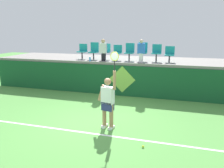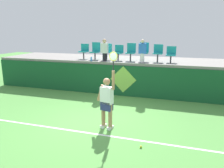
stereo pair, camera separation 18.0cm
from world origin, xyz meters
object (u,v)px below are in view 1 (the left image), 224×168
water_bottle (90,59)px  stadium_chair_3 (117,52)px  stadium_chair_6 (157,52)px  spectator_0 (141,51)px  spectator_1 (103,50)px  stadium_chair_2 (106,51)px  stadium_chair_7 (170,53)px  stadium_chair_5 (143,51)px  stadium_chair_4 (130,51)px  tennis_ball (143,146)px  stadium_chair_0 (82,50)px  tennis_player (108,101)px  stadium_chair_1 (94,50)px

water_bottle → stadium_chair_3: 1.43m
stadium_chair_6 → spectator_0: 0.80m
stadium_chair_6 → spectator_1: size_ratio=0.78×
stadium_chair_3 → stadium_chair_2: bearing=179.8°
water_bottle → stadium_chair_7: (3.76, 0.71, 0.32)m
stadium_chair_5 → stadium_chair_4: bearing=-179.8°
tennis_ball → stadium_chair_0: stadium_chair_0 is taller
stadium_chair_2 → tennis_player: bearing=-71.3°
water_bottle → stadium_chair_2: (0.58, 0.71, 0.37)m
stadium_chair_2 → stadium_chair_6: size_ratio=0.99×
stadium_chair_0 → stadium_chair_1: size_ratio=0.90×
water_bottle → stadium_chair_3: size_ratio=0.26×
spectator_1 → stadium_chair_2: bearing=90.0°
tennis_ball → water_bottle: water_bottle is taller
stadium_chair_0 → stadium_chair_7: (4.46, 0.00, -0.03)m
stadium_chair_1 → stadium_chair_6: stadium_chair_1 is taller
water_bottle → stadium_chair_7: bearing=10.7°
stadium_chair_7 → stadium_chair_3: bearing=-180.0°
spectator_1 → spectator_0: bearing=-0.5°
stadium_chair_0 → stadium_chair_7: 4.46m
stadium_chair_7 → spectator_1: size_ratio=0.70×
stadium_chair_3 → tennis_player: bearing=-78.5°
spectator_0 → spectator_1: (-1.89, 0.02, 0.00)m
stadium_chair_2 → stadium_chair_5: size_ratio=0.91×
water_bottle → stadium_chair_7: 3.84m
tennis_ball → stadium_chair_0: 7.10m
tennis_ball → stadium_chair_3: bearing=112.0°
stadium_chair_1 → stadium_chair_5: size_ratio=0.96×
stadium_chair_6 → spectator_0: (-0.68, -0.41, 0.08)m
stadium_chair_4 → stadium_chair_5: 0.64m
tennis_player → stadium_chair_7: 4.94m
stadium_chair_1 → stadium_chair_2: (0.64, -0.01, -0.01)m
stadium_chair_0 → stadium_chair_1: bearing=0.9°
stadium_chair_0 → stadium_chair_3: 1.90m
stadium_chair_4 → stadium_chair_5: stadium_chair_5 is taller
stadium_chair_0 → stadium_chair_1: (0.64, 0.01, 0.03)m
stadium_chair_6 → spectator_0: bearing=-148.8°
tennis_ball → stadium_chair_6: 5.82m
stadium_chair_6 → stadium_chair_7: stadium_chair_6 is taller
tennis_player → stadium_chair_5: bearing=85.6°
tennis_ball → spectator_0: 5.54m
stadium_chair_1 → spectator_1: 0.76m
water_bottle → stadium_chair_1: size_ratio=0.23×
tennis_player → spectator_0: bearing=85.1°
spectator_1 → water_bottle: bearing=-151.7°
tennis_player → stadium_chair_1: bearing=115.6°
stadium_chair_5 → spectator_0: spectator_0 is taller
stadium_chair_7 → spectator_1: spectator_1 is taller
tennis_ball → spectator_1: 6.16m
tennis_player → stadium_chair_6: (1.03, 4.53, 1.14)m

